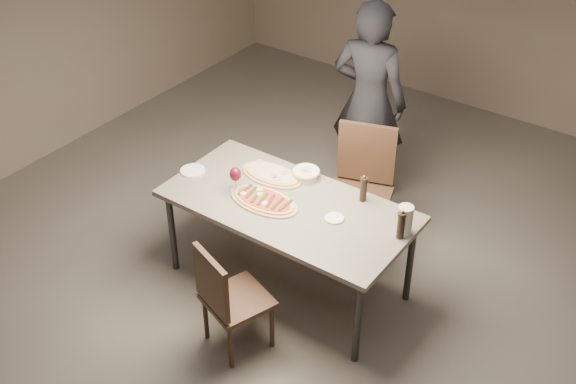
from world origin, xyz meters
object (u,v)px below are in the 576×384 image
Objects in this scene: ham_pizza at (272,174)px; zucchini_pizza at (264,200)px; chair_near at (226,296)px; carafe at (405,220)px; pepper_mill_left at (363,189)px; chair_far at (362,182)px; bread_basket at (306,173)px; diner at (369,102)px; dining_table at (288,210)px.

zucchini_pizza is at bearing -72.56° from ham_pizza.
carafe is at bearing 69.95° from chair_near.
chair_far is at bearing 119.88° from pepper_mill_left.
chair_far is at bearing 93.04° from zucchini_pizza.
bread_basket is 0.93m from carafe.
chair_near is (-0.36, -1.11, -0.37)m from pepper_mill_left.
chair_far reaches higher than carafe.
bread_basket is 0.12× the size of diner.
chair_far is (0.16, 0.78, -0.12)m from dining_table.
carafe is at bearing 11.77° from dining_table.
ham_pizza is 0.50× the size of chair_far.
zucchini_pizza is 0.77m from chair_near.
pepper_mill_left is at bearing -0.20° from bread_basket.
chair_near is at bearing -79.81° from ham_pizza.
dining_table is 1.45m from diner.
diner is at bearing 113.74° from zucchini_pizza.
dining_table is 3.29× the size of zucchini_pizza.
pepper_mill_left is at bearing 157.90° from carafe.
carafe reaches higher than zucchini_pizza.
chair_far reaches higher than chair_near.
dining_table is at bearing -44.90° from ham_pizza.
chair_far is 0.57× the size of diner.
ham_pizza is at bearing 75.31° from diner.
dining_table is 0.86m from carafe.
chair_near is at bearing -108.02° from pepper_mill_left.
carafe reaches higher than dining_table.
zucchini_pizza is 0.71m from pepper_mill_left.
zucchini_pizza is 1.02m from carafe.
diner is at bearing 95.00° from bread_basket.
bread_basket reaches higher than dining_table.
bread_basket is 1.17m from chair_near.
chair_far is (-0.25, 0.44, -0.28)m from pepper_mill_left.
carafe reaches higher than ham_pizza.
ham_pizza is at bearing 144.70° from dining_table.
carafe is at bearing 37.69° from zucchini_pizza.
chair_near is (0.20, -0.68, -0.29)m from zucchini_pizza.
dining_table is 0.19m from zucchini_pizza.
diner is at bearing 96.98° from dining_table.
dining_table is at bearing 113.29° from chair_near.
bread_basket is at bearing 42.60° from chair_far.
dining_table is 0.37m from bread_basket.
pepper_mill_left is (0.72, 0.13, 0.08)m from ham_pizza.
diner is at bearing 118.55° from pepper_mill_left.
diner reaches higher than pepper_mill_left.
ham_pizza is at bearing -150.08° from bread_basket.
chair_near is (-0.78, -0.94, -0.38)m from carafe.
bread_basket is at bearing 86.46° from diner.
chair_near reaches higher than zucchini_pizza.
diner reaches higher than carafe.
dining_table is at bearing -140.29° from pepper_mill_left.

